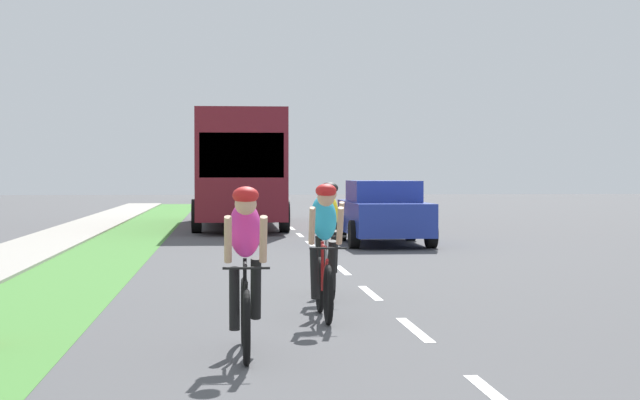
% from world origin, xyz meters
% --- Properties ---
extents(ground_plane, '(120.00, 120.00, 0.00)m').
position_xyz_m(ground_plane, '(0.00, 20.00, 0.00)').
color(ground_plane, '#4C4C4F').
extents(grass_verge, '(1.91, 70.00, 0.01)m').
position_xyz_m(grass_verge, '(-4.51, 20.00, 0.00)').
color(grass_verge, '#478438').
rests_on(grass_verge, ground_plane).
extents(sidewalk_concrete, '(1.81, 70.00, 0.10)m').
position_xyz_m(sidewalk_concrete, '(-6.37, 20.00, 0.00)').
color(sidewalk_concrete, '#9E998E').
rests_on(sidewalk_concrete, ground_plane).
extents(lane_markings_center, '(0.12, 54.30, 0.01)m').
position_xyz_m(lane_markings_center, '(0.00, 24.00, 0.00)').
color(lane_markings_center, white).
rests_on(lane_markings_center, ground_plane).
extents(cyclist_lead, '(0.42, 1.72, 1.58)m').
position_xyz_m(cyclist_lead, '(-1.86, 6.78, 0.81)').
color(cyclist_lead, black).
rests_on(cyclist_lead, ground_plane).
extents(cyclist_trailing, '(0.42, 1.72, 1.58)m').
position_xyz_m(cyclist_trailing, '(-0.90, 9.17, 0.81)').
color(cyclist_trailing, black).
rests_on(cyclist_trailing, ground_plane).
extents(cyclist_distant, '(0.42, 1.72, 1.58)m').
position_xyz_m(cyclist_distant, '(-0.65, 11.29, 0.81)').
color(cyclist_distant, black).
rests_on(cyclist_distant, ground_plane).
extents(sedan_blue, '(1.98, 4.30, 1.52)m').
position_xyz_m(sedan_blue, '(1.74, 21.90, 0.77)').
color(sedan_blue, '#23389E').
rests_on(sedan_blue, ground_plane).
extents(bus_maroon, '(2.78, 11.60, 3.48)m').
position_xyz_m(bus_maroon, '(-1.60, 30.88, 1.98)').
color(bus_maroon, maroon).
rests_on(bus_maroon, ground_plane).
extents(suv_white, '(2.15, 4.70, 1.79)m').
position_xyz_m(suv_white, '(-1.41, 50.35, 0.95)').
color(suv_white, silver).
rests_on(suv_white, ground_plane).
extents(pickup_black, '(2.22, 5.10, 1.64)m').
position_xyz_m(pickup_black, '(-1.73, 60.18, 0.83)').
color(pickup_black, black).
rests_on(pickup_black, ground_plane).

